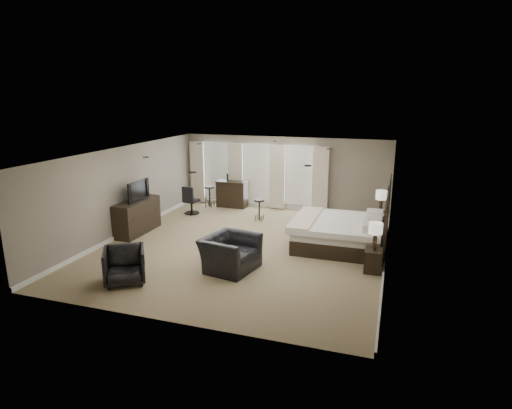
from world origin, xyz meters
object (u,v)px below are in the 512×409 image
(bar_stool_left, at_px, (210,197))
(desk_chair, at_px, (191,200))
(nightstand_near, at_px, (373,261))
(dresser, at_px, (137,217))
(lamp_near, at_px, (375,236))
(lamp_far, at_px, (381,202))
(nightstand_far, at_px, (379,223))
(armchair_near, at_px, (230,247))
(bed, at_px, (344,220))
(armchair_far, at_px, (124,264))
(tv, at_px, (136,198))
(bar_stool_right, at_px, (259,210))
(bar_counter, at_px, (232,194))

(bar_stool_left, height_order, desk_chair, desk_chair)
(nightstand_near, bearing_deg, dresser, 173.53)
(lamp_near, relative_size, lamp_far, 0.99)
(nightstand_far, height_order, armchair_near, armchair_near)
(nightstand_near, xyz_separation_m, desk_chair, (-6.33, 3.19, 0.23))
(bed, xyz_separation_m, armchair_far, (-4.31, -3.80, -0.33))
(armchair_near, relative_size, bar_stool_left, 1.63)
(nightstand_near, relative_size, bar_stool_left, 0.70)
(armchair_far, relative_size, bar_stool_left, 1.14)
(armchair_near, bearing_deg, desk_chair, 48.06)
(nightstand_far, bearing_deg, bar_stool_left, 167.54)
(bar_stool_left, bearing_deg, nightstand_far, -12.46)
(tv, xyz_separation_m, bar_stool_left, (0.80, 3.47, -0.68))
(nightstand_near, bearing_deg, nightstand_far, 90.00)
(bed, relative_size, bar_stool_right, 3.41)
(bed, relative_size, armchair_near, 1.91)
(lamp_far, xyz_separation_m, desk_chair, (-6.33, 0.29, -0.50))
(bed, bearing_deg, dresser, -173.70)
(bed, distance_m, nightstand_near, 1.77)
(nightstand_far, xyz_separation_m, armchair_near, (-3.25, -3.83, 0.22))
(bar_stool_right, bearing_deg, nightstand_far, -3.98)
(armchair_near, distance_m, bar_stool_left, 5.92)
(lamp_far, distance_m, armchair_near, 5.04)
(bar_counter, distance_m, desk_chair, 1.68)
(bed, xyz_separation_m, lamp_near, (0.89, -1.45, 0.10))
(dresser, height_order, armchair_near, armchair_near)
(bar_stool_right, bearing_deg, bar_counter, 137.41)
(lamp_far, height_order, dresser, lamp_far)
(tv, bearing_deg, bar_stool_right, -52.28)
(lamp_near, xyz_separation_m, armchair_far, (-5.20, -2.35, -0.43))
(dresser, height_order, bar_stool_left, dresser)
(nightstand_far, height_order, lamp_near, lamp_near)
(armchair_far, bearing_deg, nightstand_near, -8.43)
(armchair_far, height_order, bar_stool_left, armchair_far)
(desk_chair, bearing_deg, lamp_near, 160.98)
(lamp_near, relative_size, armchair_far, 0.75)
(dresser, bearing_deg, bed, 6.30)
(bar_stool_right, height_order, desk_chair, desk_chair)
(bar_stool_left, bearing_deg, armchair_far, -82.10)
(nightstand_near, relative_size, dresser, 0.31)
(dresser, relative_size, bar_counter, 1.54)
(dresser, bearing_deg, desk_chair, 76.11)
(dresser, bearing_deg, bar_counter, 67.01)
(nightstand_far, distance_m, armchair_near, 5.03)
(lamp_far, distance_m, bar_counter, 5.60)
(bed, height_order, lamp_far, bed)
(lamp_far, height_order, bar_stool_right, lamp_far)
(nightstand_near, relative_size, lamp_far, 0.81)
(lamp_far, xyz_separation_m, armchair_far, (-5.20, -5.25, -0.56))
(nightstand_near, xyz_separation_m, dresser, (-6.92, 0.78, 0.23))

